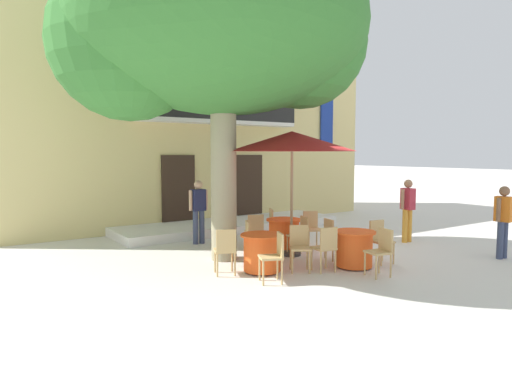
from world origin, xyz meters
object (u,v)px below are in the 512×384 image
(pedestrian_mid_plaza, at_px, (408,207))
(cafe_chair_middle_0, at_px, (275,224))
(cafe_chair_front_2, at_px, (300,245))
(pedestrian_near_entrance, at_px, (199,208))
(cafe_chair_front_3, at_px, (252,239))
(cafe_chair_near_tree_3, at_px, (380,238))
(cafe_chair_front_1, at_px, (275,254))
(cafe_table_middle, at_px, (284,234))
(cafe_chair_middle_3, at_px, (312,227))
(pedestrian_by_tree, at_px, (503,218))
(cafe_table_near_tree, at_px, (354,249))
(cafe_table_front, at_px, (262,252))
(cafe_chair_front_0, at_px, (225,248))
(cafe_chair_near_tree_1, at_px, (326,246))
(cafe_chair_near_tree_2, at_px, (381,249))
(cafe_umbrella, at_px, (292,142))
(cafe_chair_near_tree_0, at_px, (333,236))
(cafe_chair_middle_2, at_px, (300,233))
(cafe_chair_middle_1, at_px, (255,230))
(plane_tree, at_px, (217,29))

(pedestrian_mid_plaza, bearing_deg, cafe_chair_middle_0, 149.42)
(cafe_chair_front_2, height_order, pedestrian_near_entrance, pedestrian_near_entrance)
(cafe_chair_middle_0, distance_m, cafe_chair_front_3, 2.14)
(cafe_chair_near_tree_3, distance_m, cafe_chair_front_3, 2.74)
(cafe_chair_front_1, height_order, cafe_chair_front_3, same)
(cafe_table_middle, height_order, cafe_chair_middle_3, cafe_chair_middle_3)
(cafe_chair_middle_0, relative_size, cafe_chair_front_1, 1.00)
(cafe_chair_near_tree_3, height_order, cafe_chair_front_3, same)
(cafe_chair_front_2, distance_m, pedestrian_mid_plaza, 4.31)
(pedestrian_by_tree, bearing_deg, cafe_table_near_tree, 158.50)
(cafe_table_front, distance_m, cafe_chair_front_0, 0.77)
(cafe_chair_near_tree_1, distance_m, cafe_table_middle, 2.19)
(cafe_table_front, relative_size, pedestrian_by_tree, 0.53)
(cafe_chair_near_tree_1, bearing_deg, pedestrian_by_tree, -18.46)
(cafe_chair_near_tree_2, xyz_separation_m, pedestrian_near_entrance, (-1.47, 4.75, 0.41))
(cafe_chair_front_0, relative_size, cafe_chair_front_3, 1.00)
(cafe_table_front, distance_m, cafe_chair_front_3, 0.77)
(cafe_chair_front_3, xyz_separation_m, cafe_umbrella, (1.16, 0.11, 2.08))
(cafe_table_front, bearing_deg, cafe_chair_front_3, 71.17)
(cafe_chair_middle_3, relative_size, cafe_chair_front_1, 1.00)
(cafe_table_near_tree, height_order, cafe_chair_front_0, cafe_chair_front_0)
(cafe_chair_near_tree_0, xyz_separation_m, cafe_chair_middle_2, (-0.37, 0.67, 0.00))
(pedestrian_near_entrance, bearing_deg, cafe_chair_middle_3, -43.87)
(cafe_chair_front_2, bearing_deg, pedestrian_mid_plaza, 8.67)
(cafe_chair_middle_3, bearing_deg, cafe_chair_front_2, -137.54)
(cafe_umbrella, bearing_deg, cafe_chair_front_3, -174.60)
(cafe_chair_middle_2, distance_m, cafe_chair_front_3, 1.27)
(cafe_chair_near_tree_2, distance_m, cafe_chair_middle_1, 3.22)
(cafe_chair_front_3, bearing_deg, cafe_chair_front_1, -108.24)
(cafe_chair_middle_0, height_order, cafe_chair_middle_2, same)
(cafe_chair_near_tree_1, bearing_deg, cafe_chair_front_3, 118.61)
(cafe_chair_middle_0, xyz_separation_m, cafe_chair_front_0, (-2.61, -1.89, 0.00))
(cafe_chair_near_tree_1, xyz_separation_m, cafe_chair_middle_3, (1.33, 1.92, 0.00))
(cafe_chair_middle_3, xyz_separation_m, cafe_umbrella, (-0.95, -0.37, 2.08))
(cafe_chair_middle_1, distance_m, cafe_chair_front_1, 2.56)
(cafe_chair_middle_2, bearing_deg, cafe_chair_front_1, -142.12)
(cafe_chair_near_tree_1, bearing_deg, cafe_table_near_tree, -3.88)
(cafe_chair_front_1, bearing_deg, cafe_chair_front_0, 118.33)
(cafe_chair_front_2, bearing_deg, cafe_chair_middle_1, 83.38)
(cafe_umbrella, relative_size, pedestrian_by_tree, 1.78)
(cafe_chair_middle_1, xyz_separation_m, cafe_umbrella, (0.50, -0.76, 2.08))
(cafe_chair_middle_1, bearing_deg, cafe_chair_near_tree_2, -75.26)
(plane_tree, distance_m, cafe_chair_front_3, 4.53)
(cafe_chair_front_2, xyz_separation_m, pedestrian_mid_plaza, (4.24, 0.65, 0.41))
(cafe_chair_near_tree_3, bearing_deg, cafe_chair_front_0, 162.97)
(cafe_chair_near_tree_3, height_order, cafe_chair_middle_1, same)
(cafe_chair_near_tree_3, relative_size, cafe_chair_middle_3, 1.00)
(cafe_chair_near_tree_1, distance_m, pedestrian_by_tree, 4.32)
(cafe_chair_near_tree_1, distance_m, cafe_chair_middle_3, 2.33)
(pedestrian_near_entrance, bearing_deg, pedestrian_by_tree, -47.50)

